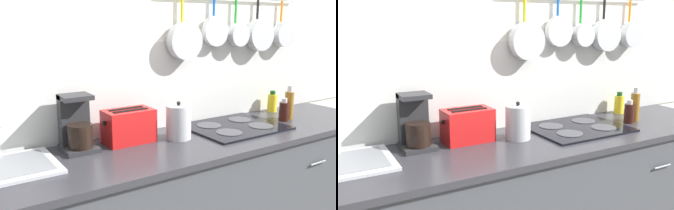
% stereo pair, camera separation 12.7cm
% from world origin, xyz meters
% --- Properties ---
extents(wall_back, '(7.20, 0.15, 2.60)m').
position_xyz_m(wall_back, '(0.00, 0.35, 1.28)').
color(wall_back, silver).
rests_on(wall_back, ground_plane).
extents(countertop, '(2.67, 0.63, 0.03)m').
position_xyz_m(countertop, '(0.00, 0.00, 0.90)').
color(countertop, '#2D2D33').
rests_on(countertop, cabinet_base).
extents(sink_basin, '(0.46, 0.39, 0.20)m').
position_xyz_m(sink_basin, '(-1.07, 0.11, 0.94)').
color(sink_basin, '#B7BABF').
rests_on(sink_basin, countertop).
extents(coffee_maker, '(0.17, 0.19, 0.29)m').
position_xyz_m(coffee_maker, '(-0.69, 0.19, 1.04)').
color(coffee_maker, '#262628').
rests_on(coffee_maker, countertop).
extents(toaster, '(0.29, 0.16, 0.19)m').
position_xyz_m(toaster, '(-0.40, 0.16, 1.01)').
color(toaster, red).
rests_on(toaster, countertop).
extents(kettle, '(0.14, 0.14, 0.22)m').
position_xyz_m(kettle, '(-0.13, 0.07, 1.02)').
color(kettle, '#B7BABF').
rests_on(kettle, countertop).
extents(cooktop, '(0.59, 0.47, 0.01)m').
position_xyz_m(cooktop, '(0.30, 0.06, 0.93)').
color(cooktop, black).
rests_on(cooktop, countertop).
extents(bottle_olive_oil, '(0.06, 0.06, 0.16)m').
position_xyz_m(bottle_olive_oil, '(0.69, 0.01, 0.99)').
color(bottle_olive_oil, '#33140F').
rests_on(bottle_olive_oil, countertop).
extents(bottle_hot_sauce, '(0.06, 0.06, 0.23)m').
position_xyz_m(bottle_hot_sauce, '(0.76, 0.03, 1.02)').
color(bottle_hot_sauce, '#8C5919').
rests_on(bottle_hot_sauce, countertop).
extents(bottle_sesame_oil, '(0.07, 0.07, 0.16)m').
position_xyz_m(bottle_sesame_oil, '(0.84, 0.24, 0.99)').
color(bottle_sesame_oil, yellow).
rests_on(bottle_sesame_oil, countertop).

